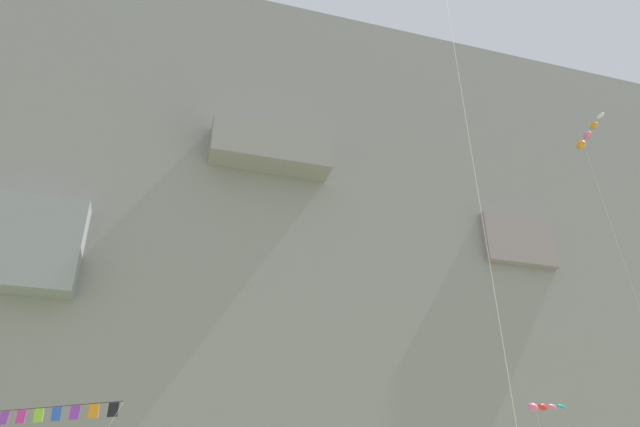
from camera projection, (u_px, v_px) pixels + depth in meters
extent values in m
cube|color=gray|center=(243.00, 268.00, 75.39)|extent=(180.00, 28.75, 64.69)
cube|color=gray|center=(29.00, 246.00, 54.31)|extent=(9.42, 3.74, 9.10)
cube|color=gray|center=(271.00, 149.00, 65.75)|extent=(13.39, 3.88, 4.80)
cube|color=gray|center=(516.00, 243.00, 71.74)|extent=(9.49, 2.74, 6.29)
ellipsoid|color=pink|center=(533.00, 407.00, 41.05)|extent=(1.00, 0.78, 0.67)
ellipsoid|color=red|center=(543.00, 407.00, 41.55)|extent=(0.96, 0.68, 0.56)
ellipsoid|color=pink|center=(552.00, 407.00, 42.05)|extent=(0.93, 0.57, 0.45)
ellipsoid|color=teal|center=(561.00, 407.00, 42.54)|extent=(0.89, 0.46, 0.35)
cylinder|color=black|center=(58.00, 406.00, 23.73)|extent=(5.15, 3.97, 0.03)
cube|color=black|center=(113.00, 410.00, 22.70)|extent=(0.40, 0.32, 0.53)
cube|color=orange|center=(94.00, 411.00, 23.00)|extent=(0.42, 0.34, 0.53)
cube|color=purple|center=(75.00, 413.00, 23.29)|extent=(0.41, 0.33, 0.53)
cube|color=blue|center=(57.00, 414.00, 23.59)|extent=(0.42, 0.35, 0.53)
cube|color=#8CCC33|center=(39.00, 415.00, 23.89)|extent=(0.42, 0.34, 0.53)
cube|color=#CC3399|center=(21.00, 417.00, 24.19)|extent=(0.41, 0.33, 0.53)
cube|color=purple|center=(4.00, 418.00, 24.48)|extent=(0.42, 0.34, 0.53)
cylinder|color=silver|center=(447.00, 4.00, 18.01)|extent=(0.20, 1.33, 34.56)
ellipsoid|color=orange|center=(581.00, 145.00, 50.85)|extent=(0.90, 1.17, 0.86)
ellipsoid|color=pink|center=(588.00, 135.00, 49.92)|extent=(0.77, 1.12, 0.73)
ellipsoid|color=orange|center=(594.00, 126.00, 48.99)|extent=(0.63, 1.08, 0.60)
ellipsoid|color=white|center=(601.00, 115.00, 48.06)|extent=(0.50, 1.03, 0.47)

